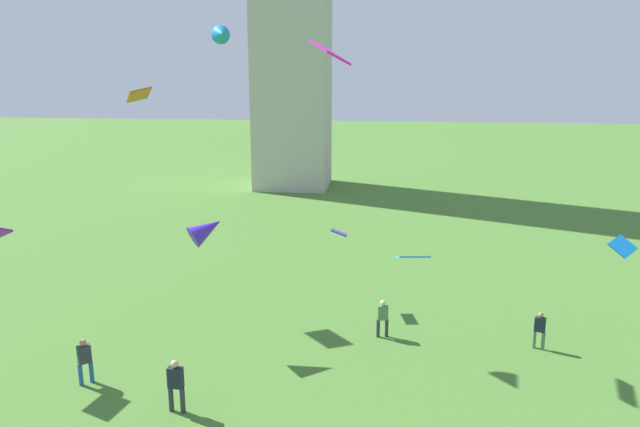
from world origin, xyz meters
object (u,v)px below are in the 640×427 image
person_2 (383,316)px  kite_flying_5 (339,233)px  kite_flying_0 (331,53)px  kite_flying_4 (413,257)px  person_4 (540,328)px  person_1 (176,383)px  kite_flying_8 (221,34)px  person_3 (85,359)px  kite_flying_7 (623,246)px  kite_flying_6 (139,95)px  kite_flying_3 (207,229)px

person_2 → kite_flying_5: kite_flying_5 is taller
kite_flying_0 → kite_flying_4: (3.27, -6.21, -6.42)m
person_4 → person_1: bearing=48.3°
person_4 → kite_flying_4: size_ratio=1.41×
kite_flying_4 → kite_flying_8: (-7.86, 6.83, 7.18)m
kite_flying_0 → kite_flying_4: size_ratio=1.77×
person_1 → person_3: 4.09m
person_2 → kite_flying_7: (6.63, -6.71, 5.28)m
person_2 → kite_flying_7: kite_flying_7 is taller
person_1 → kite_flying_8: 13.99m
person_3 → kite_flying_5: bearing=2.9°
person_1 → kite_flying_0: kite_flying_0 is taller
kite_flying_0 → kite_flying_6: bearing=108.9°
person_1 → kite_flying_6: kite_flying_6 is taller
kite_flying_8 → kite_flying_5: bearing=1.1°
person_2 → kite_flying_0: (-2.34, 1.13, 10.66)m
kite_flying_4 → kite_flying_8: bearing=-51.1°
person_3 → kite_flying_3: size_ratio=0.95×
person_4 → kite_flying_8: 17.60m
person_1 → kite_flying_5: kite_flying_5 is taller
person_4 → kite_flying_6: (-17.66, 3.92, 8.88)m
person_4 → person_3: bearing=38.7°
person_2 → kite_flying_0: kite_flying_0 is taller
kite_flying_0 → kite_flying_3: bearing=150.4°
person_2 → person_1: bearing=-144.8°
kite_flying_3 → kite_flying_6: kite_flying_6 is taller
person_1 → kite_flying_0: (4.29, 7.62, 10.54)m
person_4 → kite_flying_6: 20.15m
kite_flying_0 → kite_flying_3: (-4.66, -2.35, -6.79)m
person_2 → kite_flying_3: kite_flying_3 is taller
person_1 → kite_flying_6: (-4.78, 10.01, 8.72)m
kite_flying_0 → kite_flying_5: (0.21, 2.28, -8.05)m
kite_flying_4 → kite_flying_7: size_ratio=1.15×
kite_flying_3 → kite_flying_8: bearing=-36.5°
person_3 → kite_flying_7: bearing=-48.0°
kite_flying_5 → kite_flying_8: (-4.80, -1.66, 8.81)m
kite_flying_4 → kite_flying_7: (5.70, -1.63, 1.04)m
person_1 → kite_flying_4: 8.72m
kite_flying_7 → person_1: bearing=129.0°
person_3 → kite_flying_0: kite_flying_0 is taller
kite_flying_0 → kite_flying_8: size_ratio=1.53×
person_1 → person_4: size_ratio=1.18×
kite_flying_5 → kite_flying_6: kite_flying_6 is taller
kite_flying_3 → kite_flying_4: (7.93, -3.86, 0.37)m
person_4 → kite_flying_0: (-8.59, 1.53, 10.70)m
kite_flying_0 → person_3: bearing=161.1°
kite_flying_4 → kite_flying_6: (-12.33, 8.60, 4.60)m
person_2 → kite_flying_4: bearing=-88.9°
kite_flying_7 → kite_flying_8: bearing=98.0°
kite_flying_0 → person_2: bearing=-82.1°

